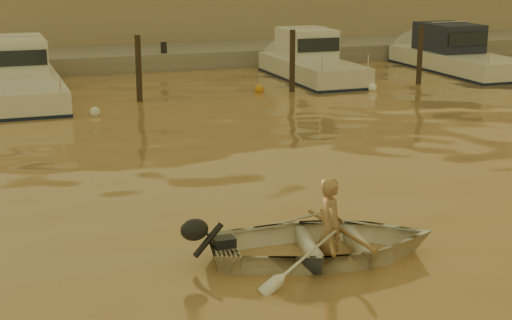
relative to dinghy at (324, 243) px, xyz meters
name	(u,v)px	position (x,y,z in m)	size (l,w,h in m)	color
ground_plane	(342,265)	(0.14, -0.35, -0.23)	(160.00, 160.00, 0.00)	olive
dinghy	(324,243)	(0.00, 0.00, 0.00)	(2.41, 3.38, 0.70)	white
person	(331,228)	(0.10, -0.02, 0.23)	(0.55, 0.36, 1.52)	#9C744E
outboard_motor	(223,246)	(-1.48, 0.25, 0.05)	(0.90, 0.40, 0.70)	black
oar_port	(340,230)	(0.25, -0.04, 0.19)	(0.06, 0.06, 2.10)	brown
oar_starboard	(327,231)	(0.05, -0.01, 0.19)	(0.06, 0.06, 2.10)	brown
moored_boat_2	(13,76)	(-3.61, 15.65, 0.39)	(2.66, 8.78, 1.75)	silver
moored_boat_4	(312,62)	(6.61, 15.65, 0.39)	(2.05, 6.40, 1.75)	beige
moored_boat_5	(457,55)	(12.62, 15.65, 0.39)	(2.21, 7.42, 1.75)	silver
piling_2	(139,72)	(-0.06, 13.45, 0.67)	(0.18, 0.18, 2.20)	#2D2319
piling_3	(292,64)	(4.94, 13.45, 0.67)	(0.18, 0.18, 2.20)	#2D2319
piling_4	(420,58)	(9.64, 13.45, 0.67)	(0.18, 0.18, 2.20)	#2D2319
fender_c	(95,112)	(-1.66, 11.70, -0.13)	(0.30, 0.30, 0.30)	silver
fender_d	(259,89)	(3.91, 13.75, -0.13)	(0.30, 0.30, 0.30)	orange
fender_e	(372,87)	(7.52, 12.80, -0.13)	(0.30, 0.30, 0.30)	white
quay	(106,63)	(0.14, 21.15, -0.08)	(52.00, 4.00, 1.00)	gray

